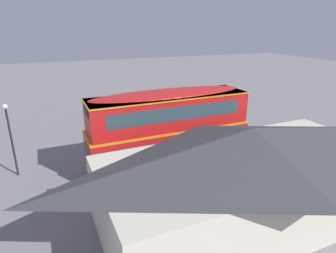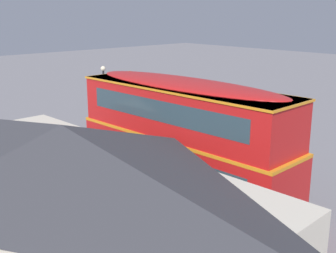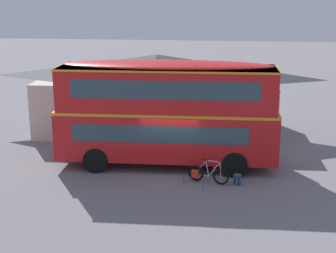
% 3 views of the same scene
% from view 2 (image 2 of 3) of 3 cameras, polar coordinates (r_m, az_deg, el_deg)
% --- Properties ---
extents(ground_plane, '(120.00, 120.00, 0.00)m').
position_cam_2_polar(ground_plane, '(18.55, 2.54, -8.28)').
color(ground_plane, slate).
extents(double_decker_bus, '(9.82, 2.87, 4.79)m').
position_cam_2_polar(double_decker_bus, '(17.13, 1.97, -0.88)').
color(double_decker_bus, black).
rests_on(double_decker_bus, ground).
extents(touring_bicycle, '(1.72, 0.67, 1.04)m').
position_cam_2_polar(touring_bicycle, '(20.39, 1.95, -4.95)').
color(touring_bicycle, black).
rests_on(touring_bicycle, ground).
extents(backpack_on_ground, '(0.33, 0.31, 0.50)m').
position_cam_2_polar(backpack_on_ground, '(21.36, -0.23, -4.33)').
color(backpack_on_ground, '#2D4C7A').
rests_on(backpack_on_ground, ground).
extents(water_bottle_blue_sports, '(0.07, 0.07, 0.22)m').
position_cam_2_polar(water_bottle_blue_sports, '(21.05, 3.96, -5.10)').
color(water_bottle_blue_sports, '#338CBF').
rests_on(water_bottle_blue_sports, ground).
extents(water_bottle_red_squeeze, '(0.08, 0.08, 0.26)m').
position_cam_2_polar(water_bottle_red_squeeze, '(20.01, 4.30, -6.15)').
color(water_bottle_red_squeeze, '#D84C33').
rests_on(water_bottle_red_squeeze, ground).
extents(pub_building, '(13.44, 6.64, 4.32)m').
position_cam_2_polar(pub_building, '(12.88, -13.29, -8.90)').
color(pub_building, beige).
rests_on(pub_building, ground).
extents(street_lamp, '(0.28, 0.28, 4.31)m').
position_cam_2_polar(street_lamp, '(25.07, -8.39, 4.19)').
color(street_lamp, black).
rests_on(street_lamp, ground).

